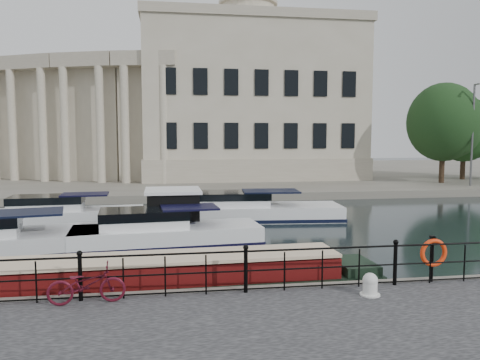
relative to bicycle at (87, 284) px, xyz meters
name	(u,v)px	position (x,y,z in m)	size (l,w,h in m)	color
ground_plane	(234,286)	(3.82, 2.48, -1.02)	(160.00, 160.00, 0.00)	black
far_bank	(186,174)	(3.82, 41.48, -0.74)	(120.00, 42.00, 0.55)	#6B665B
railing	(246,267)	(3.82, 0.23, 0.18)	(24.14, 0.14, 1.22)	black
civic_building	(177,111)	(2.82, 37.19, 6.02)	(53.55, 31.84, 16.85)	#ADA38C
bicycle	(87,284)	(0.00, 0.00, 0.00)	(0.62, 1.78, 0.93)	#4C0D1B
mooring_bollard	(370,285)	(6.83, -0.44, -0.20)	(0.50, 0.50, 0.56)	silver
life_ring_post	(433,253)	(8.93, 0.30, 0.32)	(0.77, 0.20, 1.26)	black
narrowboat	(150,286)	(1.38, 1.66, -0.65)	(13.25, 2.25, 1.49)	black
harbour_hut	(173,215)	(2.10, 9.98, -0.06)	(3.40, 2.85, 2.21)	#6B665B
cabin_cruisers	(127,227)	(-0.01, 10.48, -0.65)	(20.98, 10.13, 1.99)	silver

